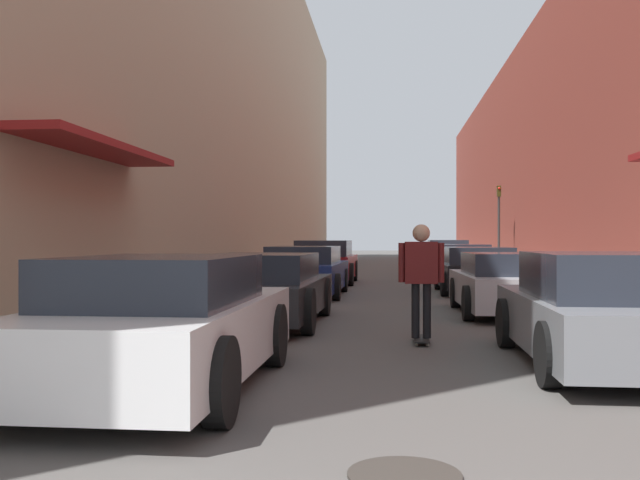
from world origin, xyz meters
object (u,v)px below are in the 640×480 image
(parked_car_right_4, at_px, (447,257))
(skateboarder, at_px, (421,270))
(parked_car_left_0, at_px, (165,324))
(traffic_light, at_px, (499,218))
(parked_car_left_3, at_px, (324,262))
(parked_car_right_1, at_px, (511,284))
(parked_car_right_0, at_px, (602,312))
(parked_car_left_1, at_px, (264,289))
(parked_car_right_3, at_px, (461,264))
(parked_car_right_2, at_px, (477,271))
(manhole_cover, at_px, (404,475))
(parked_car_left_2, at_px, (305,271))

(parked_car_right_4, bearing_deg, skateboarder, -95.56)
(parked_car_left_0, xyz_separation_m, traffic_light, (6.61, 23.34, 1.65))
(parked_car_left_0, height_order, parked_car_left_3, parked_car_left_3)
(skateboarder, bearing_deg, parked_car_right_1, 64.70)
(parked_car_left_3, distance_m, parked_car_right_0, 15.23)
(parked_car_left_1, height_order, parked_car_right_3, parked_car_right_3)
(parked_car_right_2, height_order, parked_car_right_4, parked_car_right_4)
(parked_car_left_0, height_order, parked_car_right_1, parked_car_left_0)
(parked_car_right_0, distance_m, parked_car_right_4, 21.27)
(parked_car_left_1, relative_size, traffic_light, 1.26)
(manhole_cover, bearing_deg, skateboarder, 86.47)
(parked_car_right_1, bearing_deg, parked_car_right_0, -88.98)
(parked_car_right_4, height_order, traffic_light, traffic_light)
(parked_car_left_3, distance_m, traffic_light, 9.80)
(traffic_light, bearing_deg, parked_car_right_4, -170.10)
(parked_car_right_0, distance_m, parked_car_right_2, 10.81)
(parked_car_left_3, xyz_separation_m, skateboarder, (2.53, -12.95, 0.34))
(parked_car_right_0, bearing_deg, parked_car_left_3, 107.11)
(parked_car_left_1, bearing_deg, parked_car_left_2, 90.16)
(parked_car_left_0, distance_m, parked_car_right_4, 23.40)
(parked_car_right_3, bearing_deg, skateboarder, -97.79)
(parked_car_right_0, bearing_deg, skateboarder, 140.66)
(traffic_light, bearing_deg, parked_car_left_0, -105.81)
(parked_car_right_0, bearing_deg, parked_car_right_1, 91.02)
(parked_car_left_0, bearing_deg, parked_car_right_3, 75.55)
(parked_car_left_0, relative_size, parked_car_right_3, 1.05)
(parked_car_right_3, relative_size, skateboarder, 2.46)
(skateboarder, bearing_deg, parked_car_left_2, 107.91)
(parked_car_left_1, bearing_deg, parked_car_right_3, 69.83)
(parked_car_right_1, distance_m, manhole_cover, 9.72)
(skateboarder, distance_m, traffic_light, 20.48)
(parked_car_left_0, xyz_separation_m, parked_car_left_2, (0.00, 11.23, -0.02))
(parked_car_left_2, bearing_deg, parked_car_left_0, -90.00)
(parked_car_right_2, xyz_separation_m, parked_car_right_4, (0.07, 10.46, 0.07))
(parked_car_right_0, bearing_deg, manhole_cover, -120.22)
(parked_car_left_2, height_order, skateboarder, skateboarder)
(parked_car_left_3, relative_size, parked_car_right_2, 1.04)
(parked_car_right_3, bearing_deg, traffic_light, 70.25)
(parked_car_right_0, relative_size, manhole_cover, 5.96)
(parked_car_left_2, xyz_separation_m, parked_car_right_2, (4.41, 1.28, -0.02))
(parked_car_left_3, xyz_separation_m, traffic_light, (6.57, 7.09, 1.61))
(parked_car_right_0, relative_size, skateboarder, 2.54)
(parked_car_left_1, xyz_separation_m, parked_car_right_1, (4.40, 1.95, -0.01))
(skateboarder, relative_size, traffic_light, 0.47)
(parked_car_right_0, distance_m, manhole_cover, 4.60)
(parked_car_right_0, xyz_separation_m, skateboarder, (-1.95, 1.60, 0.39))
(parked_car_right_1, bearing_deg, manhole_cover, -103.07)
(parked_car_left_2, relative_size, traffic_light, 1.27)
(parked_car_left_3, relative_size, parked_car_right_3, 1.02)
(parked_car_left_1, xyz_separation_m, skateboarder, (2.55, -1.97, 0.42))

